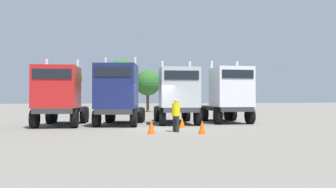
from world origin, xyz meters
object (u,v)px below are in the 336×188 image
(semi_truck_navy, at_px, (118,95))
(traffic_cone_near, at_px, (151,126))
(semi_truck_white, at_px, (229,94))
(visitor_in_hivis, at_px, (176,113))
(semi_truck_silver, at_px, (177,95))
(semi_truck_red, at_px, (59,95))
(traffic_cone_mid, at_px, (202,127))
(traffic_cone_far, at_px, (182,123))

(semi_truck_navy, relative_size, traffic_cone_near, 8.77)
(semi_truck_white, distance_m, visitor_in_hivis, 7.29)
(semi_truck_silver, xyz_separation_m, traffic_cone_near, (-2.81, -5.59, -1.53))
(traffic_cone_near, bearing_deg, semi_truck_white, 41.52)
(semi_truck_white, height_order, traffic_cone_near, semi_truck_white)
(semi_truck_navy, distance_m, visitor_in_hivis, 5.30)
(semi_truck_red, height_order, semi_truck_silver, semi_truck_silver)
(semi_truck_red, distance_m, semi_truck_silver, 7.41)
(semi_truck_red, bearing_deg, traffic_cone_mid, 55.95)
(traffic_cone_far, bearing_deg, semi_truck_white, 35.53)
(visitor_in_hivis, bearing_deg, semi_truck_navy, 97.07)
(semi_truck_red, distance_m, semi_truck_white, 11.12)
(semi_truck_red, bearing_deg, semi_truck_navy, 92.86)
(semi_truck_red, xyz_separation_m, visitor_in_hivis, (5.99, -4.86, -0.93))
(semi_truck_navy, bearing_deg, traffic_cone_mid, 45.53)
(visitor_in_hivis, xyz_separation_m, traffic_cone_far, (0.92, 2.08, -0.66))
(semi_truck_navy, relative_size, traffic_cone_mid, 9.48)
(semi_truck_silver, relative_size, traffic_cone_near, 9.13)
(semi_truck_red, distance_m, traffic_cone_mid, 9.37)
(semi_truck_navy, xyz_separation_m, semi_truck_silver, (3.89, 0.31, -0.02))
(semi_truck_red, xyz_separation_m, traffic_cone_mid, (6.94, -6.10, -1.56))
(visitor_in_hivis, bearing_deg, traffic_cone_far, 44.81)
(semi_truck_red, relative_size, semi_truck_white, 1.06)
(semi_truck_white, distance_m, traffic_cone_mid, 7.76)
(semi_truck_navy, xyz_separation_m, traffic_cone_mid, (3.42, -5.83, -1.58))
(semi_truck_red, relative_size, visitor_in_hivis, 3.71)
(semi_truck_silver, relative_size, traffic_cone_far, 11.06)
(traffic_cone_mid, relative_size, traffic_cone_far, 1.12)
(semi_truck_navy, distance_m, semi_truck_white, 7.61)
(semi_truck_red, relative_size, traffic_cone_far, 10.38)
(traffic_cone_far, bearing_deg, semi_truck_silver, 80.06)
(semi_truck_navy, distance_m, semi_truck_silver, 3.90)
(semi_truck_red, relative_size, traffic_cone_near, 8.57)
(semi_truck_red, height_order, semi_truck_white, semi_truck_white)
(semi_truck_navy, distance_m, traffic_cone_far, 4.52)
(traffic_cone_near, bearing_deg, semi_truck_silver, 63.30)
(semi_truck_silver, distance_m, traffic_cone_far, 3.27)
(semi_truck_silver, relative_size, visitor_in_hivis, 3.95)
(semi_truck_white, relative_size, traffic_cone_near, 8.12)
(visitor_in_hivis, bearing_deg, traffic_cone_mid, -74.06)
(semi_truck_navy, bearing_deg, traffic_cone_near, 26.68)
(traffic_cone_far, bearing_deg, traffic_cone_mid, -89.60)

